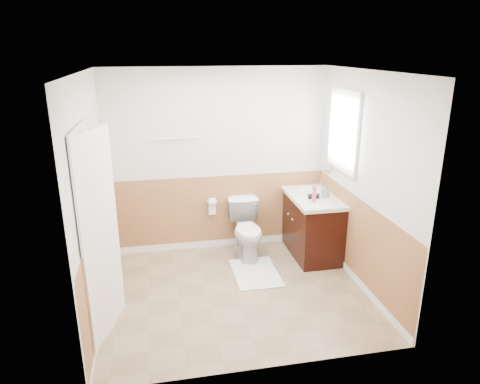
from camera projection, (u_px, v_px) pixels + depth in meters
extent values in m
plane|color=#8C7051|center=(236.00, 292.00, 5.10)|extent=(3.00, 3.00, 0.00)
plane|color=white|center=(235.00, 71.00, 4.31)|extent=(3.00, 3.00, 0.00)
plane|color=silver|center=(218.00, 162.00, 5.92)|extent=(3.00, 0.00, 3.00)
plane|color=silver|center=(265.00, 241.00, 3.50)|extent=(3.00, 0.00, 3.00)
plane|color=silver|center=(91.00, 200.00, 4.43)|extent=(0.00, 3.00, 3.00)
plane|color=silver|center=(364.00, 183.00, 4.98)|extent=(0.00, 3.00, 3.00)
plane|color=#A87043|center=(219.00, 213.00, 6.14)|extent=(3.00, 0.00, 3.00)
plane|color=#A87043|center=(263.00, 320.00, 3.74)|extent=(3.00, 0.00, 3.00)
plane|color=#A87043|center=(100.00, 266.00, 4.67)|extent=(0.00, 2.60, 2.60)
plane|color=#A87043|center=(357.00, 243.00, 5.22)|extent=(0.00, 2.60, 2.60)
imported|color=white|center=(247.00, 230.00, 5.88)|extent=(0.43, 0.75, 0.76)
cube|color=silver|center=(255.00, 273.00, 5.52)|extent=(0.55, 0.80, 0.02)
cube|color=black|center=(311.00, 225.00, 5.98)|extent=(0.55, 1.10, 0.80)
sphere|color=silver|center=(293.00, 219.00, 5.79)|extent=(0.03, 0.03, 0.03)
sphere|color=silver|center=(288.00, 214.00, 5.98)|extent=(0.03, 0.03, 0.03)
cube|color=white|center=(312.00, 196.00, 5.85)|extent=(0.60, 1.15, 0.05)
cylinder|color=white|center=(309.00, 190.00, 5.98)|extent=(0.36, 0.36, 0.02)
cylinder|color=silver|center=(321.00, 185.00, 5.99)|extent=(0.02, 0.02, 0.14)
cylinder|color=#EB3C8E|center=(314.00, 194.00, 5.50)|extent=(0.05, 0.05, 0.22)
imported|color=gray|center=(325.00, 191.00, 5.71)|extent=(0.10, 0.10, 0.18)
cylinder|color=black|center=(313.00, 196.00, 5.67)|extent=(0.14, 0.07, 0.07)
cylinder|color=black|center=(311.00, 198.00, 5.70)|extent=(0.03, 0.03, 0.07)
cube|color=silver|center=(327.00, 139.00, 5.91)|extent=(0.02, 0.35, 0.90)
cube|color=white|center=(344.00, 131.00, 5.36)|extent=(0.04, 0.80, 1.00)
cube|color=white|center=(345.00, 131.00, 5.37)|extent=(0.01, 0.70, 0.90)
cube|color=white|center=(98.00, 238.00, 4.10)|extent=(0.29, 0.78, 2.04)
cube|color=white|center=(90.00, 237.00, 4.09)|extent=(0.02, 0.92, 2.10)
sphere|color=silver|center=(109.00, 230.00, 4.44)|extent=(0.06, 0.06, 0.06)
cylinder|color=silver|center=(176.00, 139.00, 5.66)|extent=(0.62, 0.02, 0.02)
cylinder|color=silver|center=(212.00, 202.00, 6.00)|extent=(0.14, 0.02, 0.02)
cylinder|color=white|center=(212.00, 202.00, 6.00)|extent=(0.10, 0.11, 0.11)
cube|color=white|center=(212.00, 209.00, 6.04)|extent=(0.10, 0.01, 0.16)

